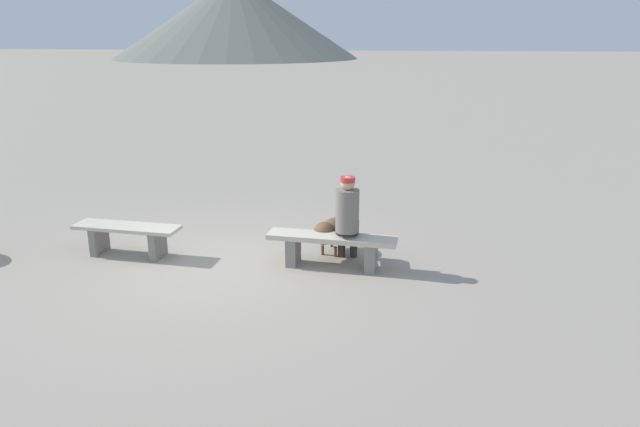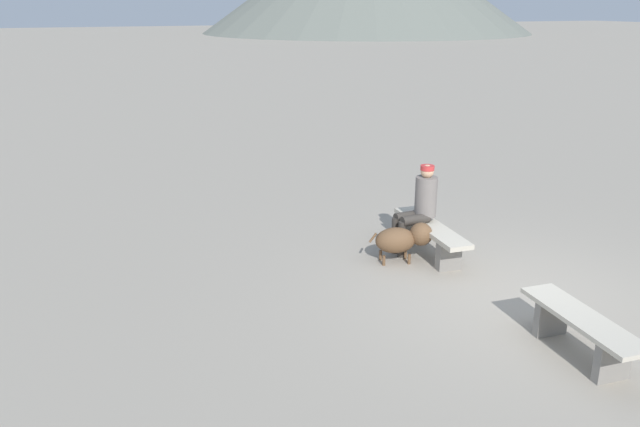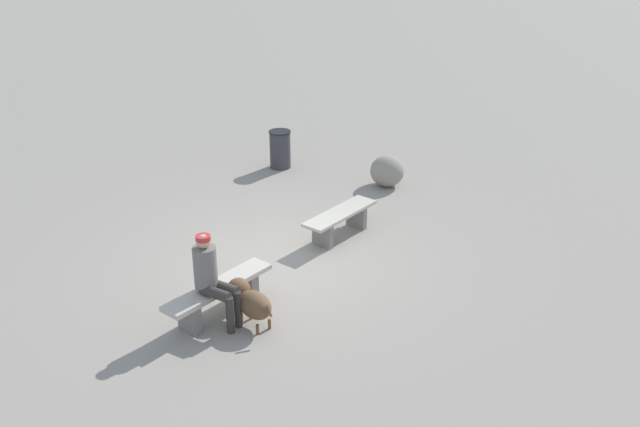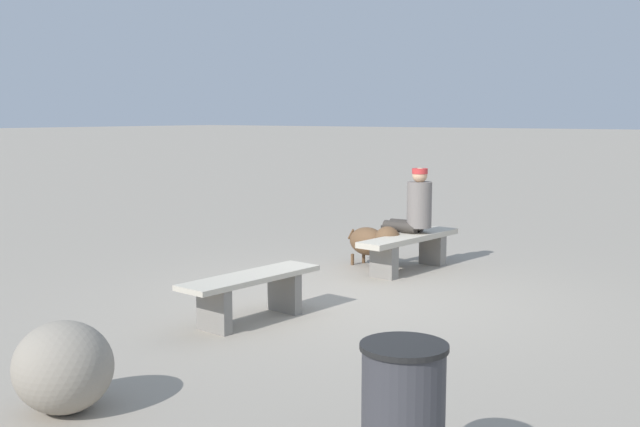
% 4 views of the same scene
% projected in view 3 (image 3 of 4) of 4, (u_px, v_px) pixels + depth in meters
% --- Properties ---
extents(ground, '(210.00, 210.00, 0.06)m').
position_uv_depth(ground, '(275.00, 264.00, 11.65)').
color(ground, '#9E9384').
extents(bench_left, '(1.61, 0.54, 0.47)m').
position_uv_depth(bench_left, '(340.00, 219.00, 12.38)').
color(bench_left, gray).
rests_on(bench_left, ground).
extents(bench_right, '(1.84, 0.50, 0.47)m').
position_uv_depth(bench_right, '(219.00, 293.00, 10.12)').
color(bench_right, gray).
rests_on(bench_right, ground).
extents(seated_person, '(0.36, 0.68, 1.33)m').
position_uv_depth(seated_person, '(211.00, 275.00, 9.75)').
color(seated_person, slate).
rests_on(seated_person, ground).
extents(dog, '(0.51, 0.92, 0.58)m').
position_uv_depth(dog, '(250.00, 300.00, 9.91)').
color(dog, brown).
rests_on(dog, ground).
extents(trash_bin, '(0.47, 0.47, 0.82)m').
position_uv_depth(trash_bin, '(280.00, 149.00, 15.40)').
color(trash_bin, '#38383D').
rests_on(trash_bin, ground).
extents(boulder, '(0.68, 0.70, 0.63)m').
position_uv_depth(boulder, '(387.00, 171.00, 14.49)').
color(boulder, gray).
rests_on(boulder, ground).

